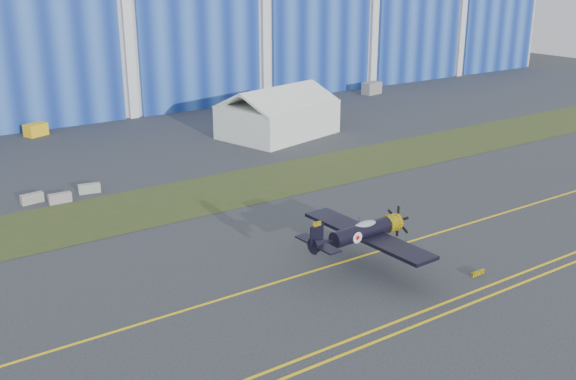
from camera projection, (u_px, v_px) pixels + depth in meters
ground at (108, 293)px, 44.07m from camera, size 260.00×260.00×0.00m
grass_median at (47, 227)px, 54.99m from camera, size 260.00×10.00×0.02m
taxiway_centreline at (138, 325)px, 40.16m from camera, size 200.00×0.20×0.02m
guard_board_right at (478, 273)px, 46.46m from camera, size 1.20×0.15×0.35m
warbird at (361, 232)px, 46.66m from camera, size 9.84×11.72×3.38m
tent at (278, 111)px, 83.57m from camera, size 15.42×12.84×6.23m
tug at (36, 130)px, 84.18m from camera, size 3.05×2.53×1.53m
gse_box at (372, 88)px, 111.11m from camera, size 3.56×2.32×1.98m
barrier_a at (32, 198)px, 60.44m from camera, size 2.06×0.86×0.90m
barrier_b at (60, 198)px, 60.53m from camera, size 2.02×0.66×0.90m
barrier_c at (89, 188)px, 63.13m from camera, size 2.07×0.94×0.90m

